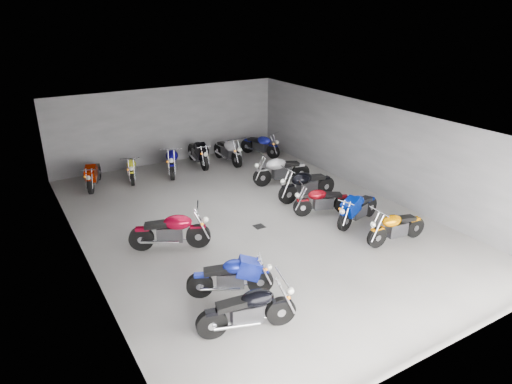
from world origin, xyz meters
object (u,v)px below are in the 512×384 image
motorcycle_back_a (94,175)px  motorcycle_back_b (132,168)px  motorcycle_right_c (358,209)px  motorcycle_right_d (322,201)px  motorcycle_left_d (171,231)px  motorcycle_right_f (281,170)px  motorcycle_right_e (306,185)px  motorcycle_back_c (172,160)px  motorcycle_left_a (248,310)px  motorcycle_left_b (231,277)px  motorcycle_back_e (228,151)px  motorcycle_back_f (261,145)px  drain_grate (259,226)px  motorcycle_back_d (198,153)px  motorcycle_right_b (396,227)px

motorcycle_back_a → motorcycle_back_b: bearing=-155.2°
motorcycle_right_c → motorcycle_right_d: motorcycle_right_c is taller
motorcycle_left_d → motorcycle_right_f: (5.41, 2.63, 0.01)m
motorcycle_right_e → motorcycle_back_c: size_ratio=1.04×
motorcycle_right_c → motorcycle_right_f: 4.08m
motorcycle_left_a → motorcycle_right_f: 8.59m
motorcycle_left_b → motorcycle_right_d: size_ratio=1.00×
motorcycle_left_a → motorcycle_back_b: 10.12m
motorcycle_back_c → motorcycle_back_e: 2.55m
motorcycle_left_a → motorcycle_right_f: motorcycle_right_f is taller
motorcycle_left_d → motorcycle_right_e: (5.33, 0.90, 0.01)m
motorcycle_right_d → motorcycle_back_f: (1.54, 6.40, 0.02)m
drain_grate → motorcycle_right_e: (2.52, 1.00, 0.54)m
motorcycle_right_c → motorcycle_right_e: size_ratio=0.89×
motorcycle_right_d → motorcycle_back_d: 6.76m
motorcycle_right_e → motorcycle_right_f: size_ratio=1.01×
motorcycle_right_e → motorcycle_back_a: motorcycle_right_e is taller
motorcycle_left_a → motorcycle_right_d: bearing=141.5°
motorcycle_left_a → motorcycle_back_b: (0.58, 10.10, -0.04)m
motorcycle_right_c → motorcycle_back_c: (-3.25, 7.28, 0.06)m
motorcycle_right_b → motorcycle_back_e: 8.87m
motorcycle_left_b → motorcycle_right_d: 5.23m
motorcycle_right_f → motorcycle_right_b: bearing=-166.9°
motorcycle_back_e → motorcycle_back_b: bearing=-3.0°
motorcycle_left_d → motorcycle_right_f: bearing=140.7°
motorcycle_right_f → motorcycle_back_f: motorcycle_right_f is taller
motorcycle_left_b → motorcycle_right_d: bearing=141.7°
drain_grate → motorcycle_right_d: 2.29m
motorcycle_back_c → motorcycle_back_e: size_ratio=0.98×
motorcycle_back_b → motorcycle_back_d: bearing=-158.8°
drain_grate → motorcycle_back_a: 7.02m
motorcycle_back_e → motorcycle_back_f: 1.72m
motorcycle_left_a → motorcycle_back_a: size_ratio=1.09×
motorcycle_back_d → motorcycle_right_b: bearing=107.2°
drain_grate → motorcycle_right_f: bearing=46.3°
motorcycle_left_d → motorcycle_right_d: 5.04m
motorcycle_right_f → drain_grate: bearing=147.1°
motorcycle_right_b → motorcycle_right_d: (-0.61, 2.57, -0.01)m
motorcycle_right_e → motorcycle_back_b: bearing=44.3°
motorcycle_left_a → motorcycle_right_c: 6.08m
motorcycle_back_e → motorcycle_left_d: bearing=48.6°
drain_grate → motorcycle_back_e: motorcycle_back_e is taller
motorcycle_back_a → motorcycle_back_d: motorcycle_back_d is taller
motorcycle_right_d → motorcycle_back_e: motorcycle_back_e is taller
motorcycle_right_d → motorcycle_right_e: (0.30, 1.27, 0.07)m
motorcycle_right_c → motorcycle_back_e: 7.38m
motorcycle_left_d → motorcycle_right_f: size_ratio=0.93×
motorcycle_left_d → motorcycle_right_c: (5.56, -1.44, -0.05)m
drain_grate → motorcycle_back_d: size_ratio=0.14×
motorcycle_right_f → motorcycle_back_b: size_ratio=1.18×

